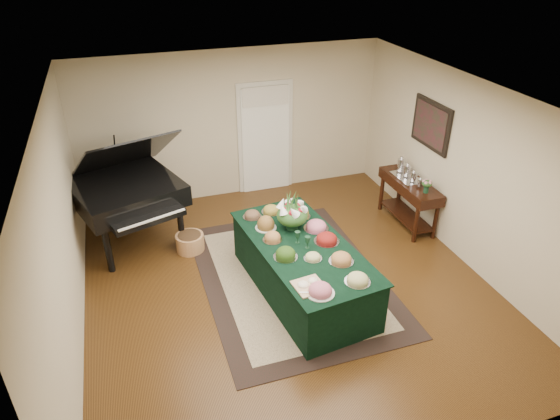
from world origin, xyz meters
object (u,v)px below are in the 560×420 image
object	(u,v)px
grand_piano	(125,189)
mahogany_sideboard	(409,191)
floral_centerpiece	(292,212)
buffet_table	(302,268)

from	to	relation	value
grand_piano	mahogany_sideboard	world-z (taller)	grand_piano
floral_centerpiece	grand_piano	size ratio (longest dim) A/B	0.21
buffet_table	floral_centerpiece	world-z (taller)	floral_centerpiece
floral_centerpiece	mahogany_sideboard	distance (m)	2.49
buffet_table	mahogany_sideboard	size ratio (longest dim) A/B	1.92
mahogany_sideboard	floral_centerpiece	bearing A→B (deg)	-162.72
grand_piano	mahogany_sideboard	size ratio (longest dim) A/B	1.59
floral_centerpiece	mahogany_sideboard	world-z (taller)	floral_centerpiece
floral_centerpiece	mahogany_sideboard	size ratio (longest dim) A/B	0.34
grand_piano	mahogany_sideboard	distance (m)	4.60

